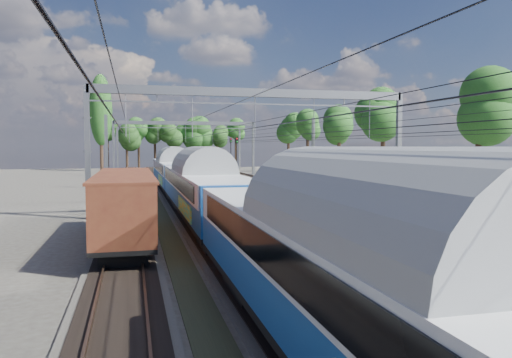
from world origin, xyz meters
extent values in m
cube|color=#47423A|center=(-9.00, 45.00, 0.07)|extent=(3.00, 130.00, 0.15)
cube|color=black|center=(-9.00, 45.00, 0.17)|extent=(2.50, 130.00, 0.06)
cube|color=#473326|center=(-9.72, 45.00, 0.27)|extent=(0.08, 130.00, 0.14)
cube|color=#473326|center=(-8.28, 45.00, 0.27)|extent=(0.08, 130.00, 0.14)
cube|color=#47423A|center=(-4.50, 45.00, 0.07)|extent=(3.00, 130.00, 0.15)
cube|color=black|center=(-4.50, 45.00, 0.17)|extent=(2.50, 130.00, 0.06)
cube|color=#473326|center=(-5.22, 45.00, 0.27)|extent=(0.08, 130.00, 0.14)
cube|color=#473326|center=(-3.78, 45.00, 0.27)|extent=(0.08, 130.00, 0.14)
cube|color=#47423A|center=(0.00, 45.00, 0.07)|extent=(3.00, 130.00, 0.15)
cube|color=black|center=(0.00, 45.00, 0.17)|extent=(2.50, 130.00, 0.06)
cube|color=#473326|center=(-0.72, 45.00, 0.27)|extent=(0.08, 130.00, 0.14)
cube|color=#473326|center=(0.72, 45.00, 0.27)|extent=(0.08, 130.00, 0.14)
cube|color=#47423A|center=(4.50, 45.00, 0.07)|extent=(3.00, 130.00, 0.15)
cube|color=black|center=(4.50, 45.00, 0.17)|extent=(2.50, 130.00, 0.06)
cube|color=#473326|center=(3.78, 45.00, 0.27)|extent=(0.08, 130.00, 0.14)
cube|color=#473326|center=(5.22, 45.00, 0.27)|extent=(0.08, 130.00, 0.14)
cube|color=#47423A|center=(9.00, 45.00, 0.07)|extent=(3.00, 130.00, 0.15)
cube|color=black|center=(9.00, 45.00, 0.17)|extent=(2.50, 130.00, 0.06)
cube|color=#473326|center=(8.28, 45.00, 0.27)|extent=(0.08, 130.00, 0.14)
cube|color=#473326|center=(9.72, 45.00, 0.27)|extent=(0.08, 130.00, 0.14)
cube|color=#2F2F1E|center=(-6.75, 45.00, 0.03)|extent=(1.10, 130.00, 0.05)
cube|color=#2F2F1E|center=(-2.25, 45.00, 0.03)|extent=(1.10, 130.00, 0.05)
cube|color=#2F2F1E|center=(2.25, 45.00, 0.03)|extent=(1.10, 130.00, 0.05)
cube|color=#2F2F1E|center=(6.75, 45.00, 0.03)|extent=(1.10, 130.00, 0.05)
cube|color=gray|center=(12.00, 20.00, 0.15)|extent=(3.00, 70.00, 0.30)
cube|color=slate|center=(-11.50, 30.00, 4.50)|extent=(0.35, 0.35, 9.00)
cube|color=slate|center=(11.50, 30.00, 4.50)|extent=(0.35, 0.35, 9.00)
cube|color=slate|center=(0.00, 30.00, 8.70)|extent=(23.00, 0.35, 0.60)
cube|color=slate|center=(-11.50, 78.00, 4.50)|extent=(0.35, 0.35, 9.00)
cube|color=slate|center=(11.50, 78.00, 4.50)|extent=(0.35, 0.35, 9.00)
cube|color=slate|center=(0.00, 78.00, 8.70)|extent=(23.00, 0.35, 0.60)
cube|color=slate|center=(-11.50, 55.00, 4.25)|extent=(0.35, 0.35, 8.50)
cube|color=slate|center=(-11.50, 100.00, 4.25)|extent=(0.35, 0.35, 8.50)
cube|color=slate|center=(13.80, 55.00, 4.25)|extent=(0.35, 0.35, 8.50)
cube|color=slate|center=(13.80, 100.00, 4.25)|extent=(0.35, 0.35, 8.50)
cylinder|color=black|center=(-9.00, 45.00, 5.50)|extent=(0.03, 130.00, 0.03)
cylinder|color=black|center=(-9.00, 45.00, 6.60)|extent=(0.03, 130.00, 0.03)
cylinder|color=black|center=(-4.50, 45.00, 5.50)|extent=(0.03, 130.00, 0.03)
cylinder|color=black|center=(-4.50, 45.00, 6.60)|extent=(0.03, 130.00, 0.03)
cylinder|color=black|center=(0.00, 45.00, 5.50)|extent=(0.03, 130.00, 0.03)
cylinder|color=black|center=(0.00, 45.00, 6.60)|extent=(0.03, 130.00, 0.03)
cylinder|color=black|center=(4.50, 45.00, 5.50)|extent=(0.03, 130.00, 0.03)
cylinder|color=black|center=(4.50, 45.00, 6.60)|extent=(0.03, 130.00, 0.03)
cylinder|color=black|center=(9.00, 45.00, 5.50)|extent=(0.03, 130.00, 0.03)
cylinder|color=black|center=(9.00, 45.00, 6.60)|extent=(0.03, 130.00, 0.03)
cylinder|color=black|center=(-14.06, 113.42, 3.57)|extent=(0.56, 0.56, 7.13)
sphere|color=#1B3E16|center=(-14.06, 113.42, 9.27)|extent=(4.16, 4.16, 4.16)
cylinder|color=black|center=(-10.48, 111.97, 3.25)|extent=(0.56, 0.56, 6.50)
sphere|color=#1B3E16|center=(-10.48, 111.97, 8.45)|extent=(4.36, 4.36, 4.36)
cylinder|color=black|center=(-6.64, 112.75, 2.97)|extent=(0.56, 0.56, 5.94)
sphere|color=#1B3E16|center=(-6.64, 112.75, 7.72)|extent=(5.14, 5.14, 5.14)
cylinder|color=black|center=(-3.41, 110.72, 3.64)|extent=(0.56, 0.56, 7.28)
sphere|color=#1B3E16|center=(-3.41, 110.72, 9.47)|extent=(3.89, 3.89, 3.89)
cylinder|color=black|center=(-0.35, 111.86, 2.99)|extent=(0.56, 0.56, 5.98)
sphere|color=#1B3E16|center=(-0.35, 111.86, 7.78)|extent=(5.34, 5.34, 5.34)
cylinder|color=black|center=(4.43, 112.94, 3.42)|extent=(0.56, 0.56, 6.85)
sphere|color=#1B3E16|center=(4.43, 112.94, 8.90)|extent=(4.59, 4.59, 4.59)
cylinder|color=black|center=(8.21, 112.58, 2.92)|extent=(0.56, 0.56, 5.85)
sphere|color=#1B3E16|center=(8.21, 112.58, 7.60)|extent=(3.93, 3.93, 3.93)
cylinder|color=black|center=(10.84, 112.38, 3.54)|extent=(0.56, 0.56, 7.09)
sphere|color=#1B3E16|center=(10.84, 112.38, 9.21)|extent=(3.92, 3.92, 3.92)
cylinder|color=black|center=(15.27, 110.61, 2.96)|extent=(0.56, 0.56, 5.91)
sphere|color=#1B3E16|center=(15.27, 110.61, 7.68)|extent=(5.05, 5.05, 5.05)
cylinder|color=black|center=(20.79, 31.05, 2.80)|extent=(0.56, 0.56, 5.60)
sphere|color=#1B3E16|center=(20.79, 31.05, 7.27)|extent=(4.23, 4.23, 4.23)
cylinder|color=black|center=(20.01, 46.29, 2.91)|extent=(0.56, 0.56, 5.81)
sphere|color=#1B3E16|center=(20.01, 46.29, 7.56)|extent=(3.84, 3.84, 3.84)
cylinder|color=black|center=(20.05, 59.26, 3.17)|extent=(0.56, 0.56, 6.34)
sphere|color=#1B3E16|center=(20.05, 59.26, 8.24)|extent=(3.83, 3.83, 3.83)
cylinder|color=black|center=(21.16, 74.94, 2.63)|extent=(0.56, 0.56, 5.27)
sphere|color=#1B3E16|center=(21.16, 74.94, 6.85)|extent=(4.68, 4.68, 4.68)
cylinder|color=black|center=(19.81, 86.81, 2.77)|extent=(0.56, 0.56, 5.54)
sphere|color=#1B3E16|center=(19.81, 86.81, 7.20)|extent=(3.43, 3.43, 3.43)
cylinder|color=black|center=(-14.50, 98.00, 8.00)|extent=(0.70, 0.70, 16.00)
ellipsoid|color=#24511B|center=(-14.50, 98.00, 12.00)|extent=(4.40, 4.40, 14.08)
cube|color=black|center=(-4.50, 10.43, 0.60)|extent=(2.20, 3.30, 0.88)
cube|color=#114C9C|center=(-4.50, 2.73, 2.25)|extent=(3.08, 22.00, 2.09)
cube|color=silver|center=(-4.50, 2.73, 2.80)|extent=(3.17, 21.12, 1.04)
cube|color=black|center=(-2.91, 2.73, 2.80)|extent=(0.04, 18.70, 0.77)
cylinder|color=gray|center=(-4.50, 2.73, 3.30)|extent=(3.12, 22.00, 3.12)
cube|color=black|center=(-4.50, 17.63, 0.60)|extent=(2.20, 3.30, 0.88)
cube|color=black|center=(-4.50, 33.03, 0.60)|extent=(2.20, 3.30, 0.88)
cube|color=#114C9C|center=(-4.50, 25.33, 2.25)|extent=(3.08, 22.00, 2.09)
cube|color=silver|center=(-4.50, 25.33, 2.80)|extent=(3.17, 21.12, 1.04)
cube|color=black|center=(-2.91, 25.33, 2.80)|extent=(0.04, 18.70, 0.77)
cube|color=gold|center=(-4.50, 20.49, 1.70)|extent=(3.19, 6.16, 0.77)
cylinder|color=gray|center=(-4.50, 25.33, 3.30)|extent=(3.12, 22.00, 3.12)
cube|color=black|center=(-4.50, 40.23, 0.60)|extent=(2.20, 3.30, 0.88)
cube|color=black|center=(-4.50, 55.62, 0.60)|extent=(2.20, 3.30, 0.88)
cube|color=#114C9C|center=(-4.50, 47.92, 2.25)|extent=(3.08, 22.00, 2.09)
cube|color=silver|center=(-4.50, 47.92, 2.80)|extent=(3.17, 21.12, 1.04)
cube|color=black|center=(-2.91, 47.92, 2.80)|extent=(0.04, 18.70, 0.77)
cube|color=gold|center=(-4.50, 43.09, 1.70)|extent=(3.19, 6.16, 0.77)
cylinder|color=gray|center=(-4.50, 47.92, 3.30)|extent=(3.12, 22.00, 3.12)
cube|color=black|center=(-9.00, 15.83, 0.47)|extent=(1.88, 2.44, 0.66)
cube|color=black|center=(-9.00, 25.03, 0.47)|extent=(1.88, 2.44, 0.66)
cube|color=black|center=(-9.00, 20.43, 0.89)|extent=(2.53, 13.14, 0.19)
cube|color=#532116|center=(-9.00, 20.43, 2.21)|extent=(2.53, 13.14, 2.44)
cube|color=#532116|center=(-9.00, 20.43, 3.47)|extent=(2.72, 13.14, 0.11)
imported|color=black|center=(4.33, 56.57, 0.87)|extent=(0.47, 0.67, 1.74)
cylinder|color=black|center=(3.97, 55.54, 2.62)|extent=(0.15, 0.15, 5.23)
cube|color=black|center=(3.97, 55.54, 5.60)|extent=(0.40, 0.29, 0.73)
sphere|color=red|center=(3.97, 55.40, 5.81)|extent=(0.17, 0.17, 0.17)
sphere|color=#0C9919|center=(3.97, 55.40, 5.44)|extent=(0.17, 0.17, 0.17)
cylinder|color=black|center=(8.22, 81.18, 2.77)|extent=(0.15, 0.15, 5.53)
cube|color=black|center=(8.22, 81.18, 5.92)|extent=(0.45, 0.38, 0.77)
sphere|color=red|center=(8.22, 81.04, 6.14)|extent=(0.18, 0.18, 0.18)
sphere|color=#0C9919|center=(8.22, 81.04, 5.75)|extent=(0.18, 0.18, 0.18)
camera|label=1|loc=(-8.60, -4.97, 4.86)|focal=35.00mm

